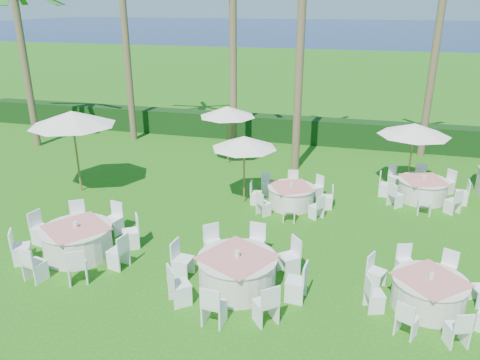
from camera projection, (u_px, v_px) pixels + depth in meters
The scene contains 17 objects.
ground at pixel (219, 264), 12.42m from camera, with size 120.00×120.00×0.00m, color #175D0F.
hedge at pixel (291, 129), 23.03m from camera, with size 34.00×1.00×1.20m, color black.
ocean at pixel (355, 32), 104.42m from camera, with size 260.00×260.00×0.00m, color #082154.
banquet_table_a at pixel (78, 240), 12.72m from camera, with size 3.30×3.30×0.99m.
banquet_table_b at pixel (237, 271), 11.24m from camera, with size 3.38×3.38×1.01m.
banquet_table_c at pixel (429, 292), 10.54m from camera, with size 2.85×2.85×0.89m.
banquet_table_e at pixel (291, 196), 15.79m from camera, with size 2.79×2.79×0.86m.
banquet_table_f at pixel (422, 189), 16.30m from camera, with size 2.94×2.94×0.90m.
umbrella_a at pixel (72, 118), 16.22m from camera, with size 3.00×3.00×2.97m.
umbrella_b at pixel (244, 142), 15.47m from camera, with size 2.20×2.20×2.36m.
umbrella_c at pixel (227, 112), 19.33m from camera, with size 2.35×2.35×2.46m.
umbrella_d at pixel (414, 129), 16.52m from camera, with size 2.54×2.54×2.49m.
palm_a at pixel (123, 8), 21.35m from camera, with size 4.34×4.29×11.48m.
palm_b at pixel (233, 56), 20.03m from camera, with size 4.40×4.15×7.76m.
palm_c at pixel (302, 1), 17.16m from camera, with size 4.38×4.21×12.09m.
palm_d at pixel (435, 54), 19.57m from camera, with size 4.41×4.10×7.98m.
palm_f at pixel (24, 58), 21.09m from camera, with size 4.40×4.02×7.34m.
Camera 1 is at (3.33, -10.29, 6.53)m, focal length 35.00 mm.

